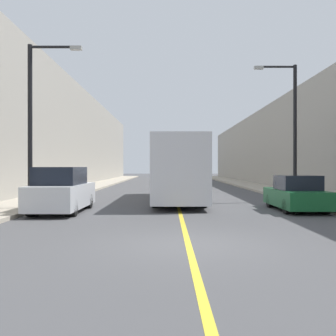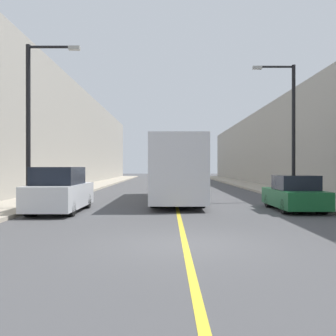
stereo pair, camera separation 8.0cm
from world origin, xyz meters
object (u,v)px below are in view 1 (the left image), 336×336
Objects in this scene: street_lamp_left at (34,115)px; street_lamp_right at (291,123)px; car_right_near at (295,195)px; bus at (177,169)px; parked_suv_left at (61,191)px.

street_lamp_left is 0.96× the size of street_lamp_right.
street_lamp_right is (1.16, 4.34, 3.66)m from car_right_near.
bus is 2.79× the size of car_right_near.
car_right_near is 5.80m from street_lamp_right.
street_lamp_left is at bearing -140.60° from bus.
street_lamp_right is at bearing 23.57° from parked_suv_left.
street_lamp_left is at bearing -178.74° from car_right_near.
street_lamp_right is at bearing 19.99° from street_lamp_left.
car_right_near is 12.00m from street_lamp_left.
street_lamp_left is (-11.47, -0.25, 3.50)m from car_right_near.
street_lamp_right reaches higher than street_lamp_left.
street_lamp_right is (12.63, 4.59, 0.16)m from street_lamp_left.
parked_suv_left is 0.66× the size of street_lamp_right.
parked_suv_left is at bearing -15.66° from street_lamp_left.
bus is 7.22m from car_right_near.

